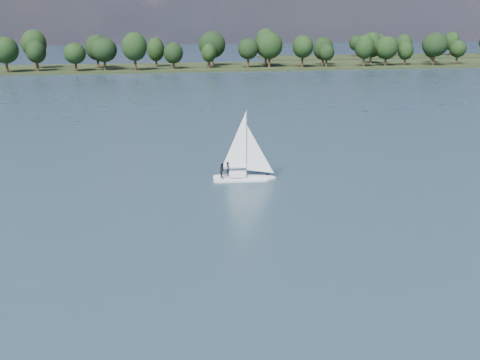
# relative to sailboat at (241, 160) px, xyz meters

# --- Properties ---
(ground) EXTENTS (700.00, 700.00, 0.00)m
(ground) POSITION_rel_sailboat_xyz_m (1.89, 53.73, -2.60)
(ground) COLOR #233342
(ground) RESTS_ON ground
(far_shore) EXTENTS (660.00, 40.00, 1.50)m
(far_shore) POSITION_rel_sailboat_xyz_m (1.89, 165.73, -2.60)
(far_shore) COLOR black
(far_shore) RESTS_ON ground
(far_shore_back) EXTENTS (220.00, 30.00, 1.40)m
(far_shore_back) POSITION_rel_sailboat_xyz_m (161.89, 213.73, -2.60)
(far_shore_back) COLOR black
(far_shore_back) RESTS_ON ground
(sailboat) EXTENTS (7.22, 2.61, 9.31)m
(sailboat) POSITION_rel_sailboat_xyz_m (0.00, 0.00, 0.00)
(sailboat) COLOR white
(sailboat) RESTS_ON ground
(treeline) EXTENTS (562.45, 74.45, 18.75)m
(treeline) POSITION_rel_sailboat_xyz_m (-11.43, 162.07, 5.45)
(treeline) COLOR black
(treeline) RESTS_ON ground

